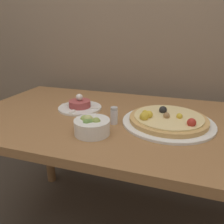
{
  "coord_description": "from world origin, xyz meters",
  "views": [
    {
      "loc": [
        0.21,
        -0.49,
        1.09
      ],
      "look_at": [
        -0.06,
        0.33,
        0.77
      ],
      "focal_mm": 35.0,
      "sensor_mm": 36.0,
      "label": 1
    }
  ],
  "objects": [
    {
      "name": "pizza_plate",
      "position": [
        0.17,
        0.37,
        0.74
      ],
      "size": [
        0.38,
        0.38,
        0.06
      ],
      "color": "white",
      "rests_on": "dining_table"
    },
    {
      "name": "salt_shaker",
      "position": [
        -0.04,
        0.3,
        0.76
      ],
      "size": [
        0.03,
        0.03,
        0.07
      ],
      "color": "silver",
      "rests_on": "dining_table"
    },
    {
      "name": "tartare_plate",
      "position": [
        -0.26,
        0.42,
        0.74
      ],
      "size": [
        0.21,
        0.21,
        0.08
      ],
      "color": "white",
      "rests_on": "dining_table"
    },
    {
      "name": "small_bowl",
      "position": [
        -0.09,
        0.19,
        0.76
      ],
      "size": [
        0.13,
        0.13,
        0.07
      ],
      "color": "white",
      "rests_on": "dining_table"
    },
    {
      "name": "dining_table",
      "position": [
        0.0,
        0.38,
        0.63
      ],
      "size": [
        1.46,
        0.76,
        0.73
      ],
      "color": "olive",
      "rests_on": "ground_plane"
    }
  ]
}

